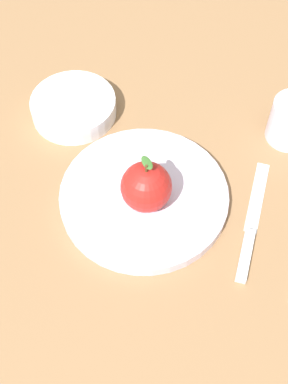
# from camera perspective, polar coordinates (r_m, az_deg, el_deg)

# --- Properties ---
(ground_plane) EXTENTS (2.40, 2.40, 0.00)m
(ground_plane) POSITION_cam_1_polar(r_m,az_deg,el_deg) (0.74, 1.13, -1.39)
(ground_plane) COLOR olive
(dinner_plate) EXTENTS (0.24, 0.24, 0.02)m
(dinner_plate) POSITION_cam_1_polar(r_m,az_deg,el_deg) (0.74, -0.00, -0.42)
(dinner_plate) COLOR silver
(dinner_plate) RESTS_ON ground_plane
(apple) EXTENTS (0.07, 0.07, 0.08)m
(apple) POSITION_cam_1_polar(r_m,az_deg,el_deg) (0.69, 0.25, 0.58)
(apple) COLOR #B21E19
(apple) RESTS_ON dinner_plate
(side_bowl) EXTENTS (0.13, 0.13, 0.03)m
(side_bowl) POSITION_cam_1_polar(r_m,az_deg,el_deg) (0.84, -7.76, 9.40)
(side_bowl) COLOR white
(side_bowl) RESTS_ON ground_plane
(knife) EXTENTS (0.20, 0.05, 0.01)m
(knife) POSITION_cam_1_polar(r_m,az_deg,el_deg) (0.73, 11.64, -4.05)
(knife) COLOR silver
(knife) RESTS_ON ground_plane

